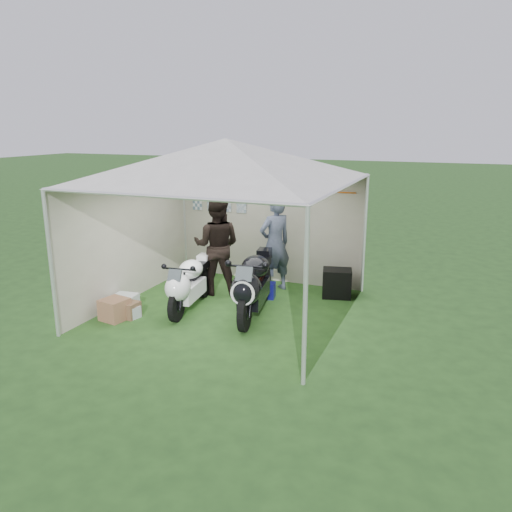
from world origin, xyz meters
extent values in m
plane|color=#23471B|center=(0.00, 0.00, 0.00)|extent=(80.00, 80.00, 0.00)
cylinder|color=silver|center=(-2.00, -2.00, 1.15)|extent=(0.06, 0.06, 2.30)
cylinder|color=silver|center=(2.00, -2.00, 1.15)|extent=(0.06, 0.06, 2.30)
cylinder|color=silver|center=(-2.00, 2.00, 1.15)|extent=(0.06, 0.06, 2.30)
cylinder|color=silver|center=(2.00, 2.00, 1.15)|extent=(0.06, 0.06, 2.30)
cube|color=#BDB6A5|center=(0.00, 2.00, 1.15)|extent=(4.00, 0.02, 2.30)
cube|color=#BDB6A5|center=(-2.00, 0.00, 1.15)|extent=(0.02, 4.00, 2.30)
cube|color=#BDB6A5|center=(2.00, 0.00, 1.15)|extent=(0.02, 4.00, 2.30)
pyramid|color=white|center=(0.00, 0.00, 2.65)|extent=(5.66, 5.66, 0.70)
cube|color=#99A5B7|center=(-1.65, 1.98, 1.85)|extent=(0.22, 0.02, 0.28)
cube|color=#99A5B7|center=(-1.30, 1.98, 1.85)|extent=(0.22, 0.02, 0.28)
cube|color=#99A5B7|center=(-0.95, 1.98, 1.85)|extent=(0.22, 0.01, 0.28)
cube|color=#99A5B7|center=(-0.60, 1.98, 1.85)|extent=(0.22, 0.01, 0.28)
cube|color=#99A5B7|center=(-1.65, 1.98, 1.55)|extent=(0.22, 0.02, 0.28)
cube|color=#99A5B7|center=(-1.30, 1.98, 1.55)|extent=(0.22, 0.01, 0.28)
cube|color=#99A5B7|center=(-0.95, 1.98, 1.55)|extent=(0.22, 0.02, 0.28)
cube|color=#99A5B7|center=(-0.60, 1.98, 1.55)|extent=(0.22, 0.01, 0.28)
cylinder|color=#D8590C|center=(0.20, 1.97, 1.95)|extent=(3.20, 0.02, 0.02)
cylinder|color=black|center=(-0.59, -0.77, 0.28)|extent=(0.17, 0.56, 0.55)
cylinder|color=black|center=(-0.76, 0.51, 0.28)|extent=(0.21, 0.57, 0.55)
cube|color=white|center=(-0.67, -0.18, 0.35)|extent=(0.43, 0.91, 0.28)
ellipsoid|color=white|center=(-0.60, -0.68, 0.57)|extent=(0.49, 0.60, 0.46)
ellipsoid|color=white|center=(-0.68, -0.09, 0.72)|extent=(0.48, 0.62, 0.32)
cube|color=black|center=(-0.73, 0.28, 0.66)|extent=(0.31, 0.58, 0.13)
cube|color=white|center=(-0.77, 0.58, 0.74)|extent=(0.24, 0.30, 0.17)
cube|color=black|center=(-0.72, 0.19, 0.51)|extent=(0.16, 0.52, 0.09)
cube|color=#3F474C|center=(-0.59, -0.79, 0.81)|extent=(0.24, 0.16, 0.19)
cylinder|color=black|center=(0.63, -0.71, 0.33)|extent=(0.22, 0.66, 0.65)
cylinder|color=black|center=(0.36, 0.79, 0.33)|extent=(0.27, 0.67, 0.65)
cube|color=black|center=(0.51, -0.01, 0.41)|extent=(0.54, 1.08, 0.33)
ellipsoid|color=black|center=(0.61, -0.60, 0.67)|extent=(0.59, 0.73, 0.54)
ellipsoid|color=black|center=(0.49, 0.10, 0.85)|extent=(0.59, 0.74, 0.38)
cube|color=black|center=(0.41, 0.52, 0.78)|extent=(0.39, 0.69, 0.15)
cube|color=black|center=(0.35, 0.88, 0.87)|extent=(0.29, 0.36, 0.20)
cube|color=maroon|center=(0.43, 0.42, 0.60)|extent=(0.21, 0.61, 0.11)
cube|color=#3F474C|center=(0.63, -0.73, 0.96)|extent=(0.28, 0.20, 0.23)
cylinder|color=white|center=(0.65, -0.83, 0.67)|extent=(0.39, 0.09, 0.39)
cube|color=#1C1AAC|center=(0.35, 0.90, 0.15)|extent=(0.44, 0.32, 0.30)
imported|color=black|center=(-0.61, 0.81, 0.96)|extent=(1.07, 0.92, 1.92)
imported|color=#505975|center=(0.37, 1.41, 0.95)|extent=(0.77, 0.83, 1.90)
cube|color=black|center=(1.61, 1.48, 0.27)|extent=(0.63, 0.55, 0.54)
cube|color=silver|center=(-1.75, -0.60, 0.14)|extent=(0.44, 0.35, 0.27)
cube|color=#895C41|center=(-1.61, -1.10, 0.18)|extent=(0.47, 0.47, 0.36)
cube|color=#B3B8BC|center=(-1.41, -0.92, 0.10)|extent=(0.33, 0.29, 0.21)
cube|color=brown|center=(-1.49, -0.92, 0.14)|extent=(0.43, 0.32, 0.27)
camera|label=1|loc=(3.60, -7.55, 3.20)|focal=35.00mm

